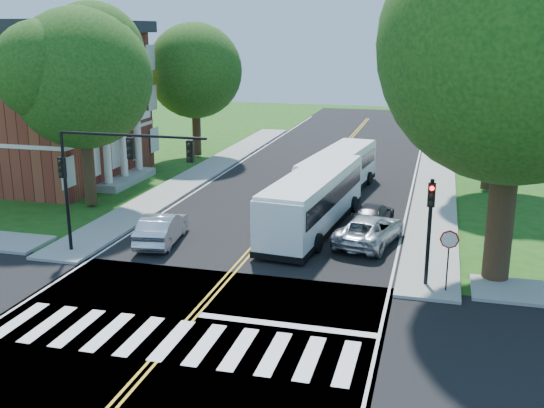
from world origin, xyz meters
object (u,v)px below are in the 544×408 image
(bus_lead, at_px, (314,200))
(dark_sedan, at_px, (373,215))
(suv, at_px, (370,230))
(bus_follow, at_px, (338,172))
(signal_ne, at_px, (430,218))
(hatchback, at_px, (162,228))
(signal_nw, at_px, (109,165))

(bus_lead, relative_size, dark_sedan, 2.83)
(suv, height_order, dark_sedan, suv)
(bus_lead, xyz_separation_m, dark_sedan, (3.00, 1.35, -0.98))
(bus_lead, xyz_separation_m, suv, (3.15, -1.71, -0.87))
(bus_follow, xyz_separation_m, dark_sedan, (2.90, -6.02, -0.88))
(signal_ne, xyz_separation_m, suv, (-2.87, 4.95, -2.23))
(hatchback, bearing_deg, bus_follow, -128.82)
(signal_nw, height_order, signal_ne, signal_nw)
(hatchback, height_order, dark_sedan, hatchback)
(bus_follow, distance_m, hatchback, 13.49)
(signal_nw, xyz_separation_m, dark_sedan, (11.04, 8.02, -3.76))
(bus_lead, xyz_separation_m, bus_follow, (0.10, 7.36, -0.11))
(signal_nw, relative_size, bus_lead, 0.61)
(signal_nw, height_order, bus_follow, signal_nw)
(bus_lead, distance_m, dark_sedan, 3.43)
(signal_ne, relative_size, dark_sedan, 1.06)
(signal_ne, relative_size, bus_lead, 0.37)
(signal_nw, height_order, suv, signal_nw)
(signal_ne, height_order, bus_follow, signal_ne)
(bus_lead, distance_m, hatchback, 8.03)
(signal_nw, distance_m, signal_ne, 14.13)
(dark_sedan, bearing_deg, bus_lead, 30.56)
(signal_ne, relative_size, bus_follow, 0.40)
(signal_ne, height_order, dark_sedan, signal_ne)
(signal_ne, distance_m, dark_sedan, 8.87)
(signal_ne, height_order, hatchback, signal_ne)
(suv, distance_m, dark_sedan, 3.06)
(signal_nw, height_order, bus_lead, signal_nw)
(signal_nw, bearing_deg, suv, 23.92)
(signal_nw, height_order, hatchback, signal_nw)
(bus_lead, height_order, bus_follow, bus_lead)
(bus_lead, relative_size, bus_follow, 1.07)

